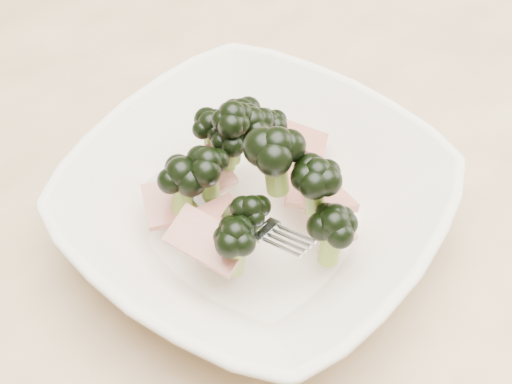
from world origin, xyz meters
TOP-DOWN VIEW (x-y plane):
  - dining_table at (0.00, 0.00)m, footprint 1.20×0.80m
  - broccoli_dish at (-0.12, 0.00)m, footprint 0.32×0.32m

SIDE VIEW (x-z plane):
  - dining_table at x=0.00m, z-range 0.28..1.03m
  - broccoli_dish at x=-0.12m, z-range 0.73..0.85m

